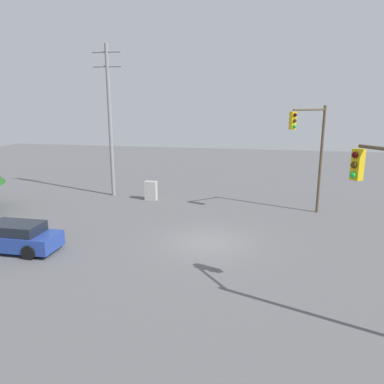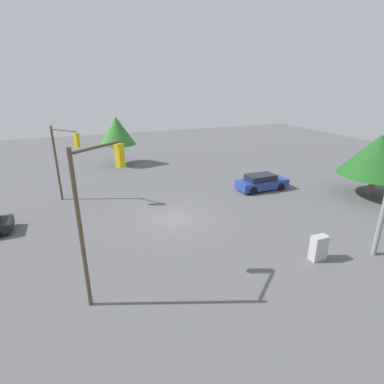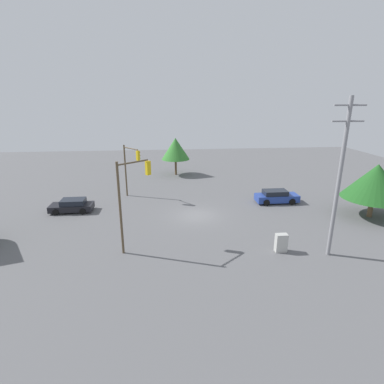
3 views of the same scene
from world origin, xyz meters
name	(u,v)px [view 1 (image 1 of 3)]	position (x,y,z in m)	size (l,w,h in m)	color
ground_plane	(208,242)	(0.00, 0.00, 0.00)	(80.00, 80.00, 0.00)	#5B5B5E
sedan_blue	(13,237)	(9.25, 2.95, 0.70)	(4.64, 1.89, 1.44)	#233D93
traffic_signal_main	(311,143)	(-5.51, -6.24, 4.66)	(2.33, 2.02, 6.96)	brown
utility_pole_tall	(110,119)	(8.89, -8.62, 5.94)	(2.20, 0.28, 11.28)	gray
electrical_cabinet	(151,191)	(5.56, -7.82, 0.71)	(0.87, 0.52, 1.42)	#B2B2AD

